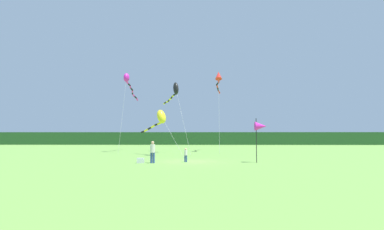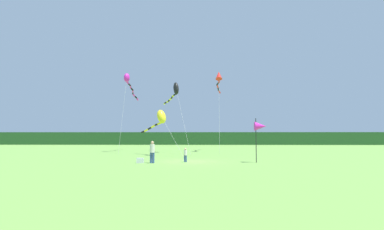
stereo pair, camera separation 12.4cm
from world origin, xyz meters
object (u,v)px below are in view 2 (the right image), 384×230
at_px(cooler_box, 140,161).
at_px(kite_magenta, 128,81).
at_px(kite_black, 175,90).
at_px(banner_flag_pole, 260,127).
at_px(kite_yellow, 160,118).
at_px(kite_red, 219,78).
at_px(person_adult, 152,151).
at_px(person_child, 185,154).

relative_size(cooler_box, kite_magenta, 0.05).
relative_size(kite_black, kite_magenta, 0.87).
height_order(banner_flag_pole, kite_yellow, kite_yellow).
bearing_deg(banner_flag_pole, kite_red, 98.23).
xyz_separation_m(person_adult, person_child, (2.48, 0.94, -0.31)).
height_order(cooler_box, kite_yellow, kite_yellow).
bearing_deg(person_child, cooler_box, -164.49).
relative_size(cooler_box, kite_red, 0.05).
distance_m(kite_red, kite_magenta, 11.63).
bearing_deg(kite_black, cooler_box, -96.33).
xyz_separation_m(person_adult, kite_red, (6.10, 15.95, 8.58)).
xyz_separation_m(person_child, cooler_box, (-3.40, -0.94, -0.43)).
distance_m(kite_red, kite_black, 6.17).
height_order(kite_black, kite_magenta, kite_magenta).
bearing_deg(kite_yellow, person_adult, -86.54).
bearing_deg(kite_black, kite_red, 21.02).
bearing_deg(banner_flag_pole, kite_black, 120.15).
height_order(cooler_box, kite_black, kite_black).
bearing_deg(kite_black, kite_magenta, 166.67).
bearing_deg(banner_flag_pole, person_adult, -175.92).
height_order(kite_yellow, kite_magenta, kite_magenta).
bearing_deg(cooler_box, person_adult, 0.08).
height_order(person_child, kite_black, kite_black).
height_order(person_adult, person_child, person_adult).
height_order(person_child, kite_magenta, kite_magenta).
distance_m(kite_yellow, kite_magenta, 9.63).
height_order(cooler_box, kite_magenta, kite_magenta).
bearing_deg(kite_magenta, cooler_box, -73.31).
bearing_deg(person_adult, kite_black, 87.43).
distance_m(person_adult, kite_black, 15.38).
height_order(person_child, cooler_box, person_child).
xyz_separation_m(person_child, banner_flag_pole, (5.84, -0.35, 2.17)).
height_order(person_child, kite_yellow, kite_yellow).
relative_size(kite_red, kite_magenta, 1.04).
height_order(person_adult, banner_flag_pole, banner_flag_pole).
relative_size(person_child, cooler_box, 2.11).
bearing_deg(kite_magenta, kite_red, 3.22).
bearing_deg(kite_black, person_child, -81.80).
bearing_deg(kite_yellow, cooler_box, -92.49).
xyz_separation_m(banner_flag_pole, kite_black, (-7.70, 13.25, 4.83)).
distance_m(banner_flag_pole, kite_yellow, 12.12).
xyz_separation_m(kite_red, kite_magenta, (-11.60, -0.65, -0.52)).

